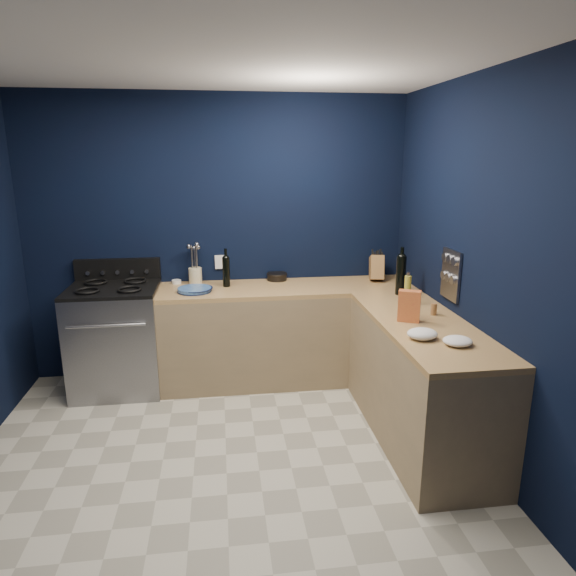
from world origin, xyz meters
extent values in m
cube|color=#B5B09E|center=(0.00, 0.00, -0.01)|extent=(3.50, 3.50, 0.02)
cube|color=silver|center=(0.00, 0.00, 2.61)|extent=(3.50, 3.50, 0.02)
cube|color=black|center=(0.00, 1.76, 1.30)|extent=(3.50, 0.02, 2.60)
cube|color=black|center=(1.76, 0.00, 1.30)|extent=(0.02, 3.50, 2.60)
cube|color=black|center=(0.00, -1.76, 1.30)|extent=(3.50, 0.02, 2.60)
cube|color=#8C7553|center=(0.60, 1.44, 0.43)|extent=(2.30, 0.63, 0.86)
cube|color=brown|center=(0.60, 1.44, 0.88)|extent=(2.30, 0.63, 0.04)
cube|color=#8C7553|center=(1.44, 0.29, 0.43)|extent=(0.63, 1.67, 0.86)
cube|color=brown|center=(1.44, 0.29, 0.88)|extent=(0.63, 1.67, 0.04)
cube|color=gray|center=(-0.93, 1.42, 0.46)|extent=(0.76, 0.66, 0.92)
cube|color=black|center=(-0.93, 1.10, 0.45)|extent=(0.59, 0.02, 0.42)
cube|color=black|center=(-0.93, 1.42, 0.94)|extent=(0.76, 0.66, 0.03)
cube|color=black|center=(-0.93, 1.72, 1.04)|extent=(0.76, 0.06, 0.20)
cube|color=gray|center=(1.74, 0.55, 1.18)|extent=(0.02, 0.28, 0.38)
cube|color=white|center=(0.00, 1.74, 1.08)|extent=(0.09, 0.02, 0.13)
cylinder|color=#2E4A95|center=(-0.23, 1.36, 0.92)|extent=(0.32, 0.32, 0.04)
cylinder|color=white|center=(-0.41, 1.68, 0.92)|extent=(0.11, 0.11, 0.03)
cylinder|color=beige|center=(-0.23, 1.65, 0.97)|extent=(0.13, 0.13, 0.15)
cylinder|color=black|center=(0.05, 1.51, 1.03)|extent=(0.07, 0.07, 0.27)
cylinder|color=black|center=(0.54, 1.68, 0.94)|extent=(0.25, 0.25, 0.07)
cube|color=brown|center=(1.48, 1.56, 1.01)|extent=(0.18, 0.29, 0.28)
cylinder|color=black|center=(1.52, 1.04, 1.07)|extent=(0.10, 0.10, 0.33)
cylinder|color=olive|center=(1.48, 0.75, 1.02)|extent=(0.06, 0.06, 0.23)
cylinder|color=olive|center=(1.42, 0.56, 0.95)|extent=(0.06, 0.06, 0.09)
cylinder|color=olive|center=(1.57, 0.45, 0.94)|extent=(0.05, 0.05, 0.09)
cube|color=#B42E28|center=(1.33, 0.33, 1.01)|extent=(0.17, 0.13, 0.23)
ellipsoid|color=white|center=(1.29, -0.02, 0.93)|extent=(0.25, 0.23, 0.07)
ellipsoid|color=white|center=(1.47, -0.16, 0.93)|extent=(0.22, 0.21, 0.06)
camera|label=1|loc=(0.01, -2.96, 2.06)|focal=31.44mm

